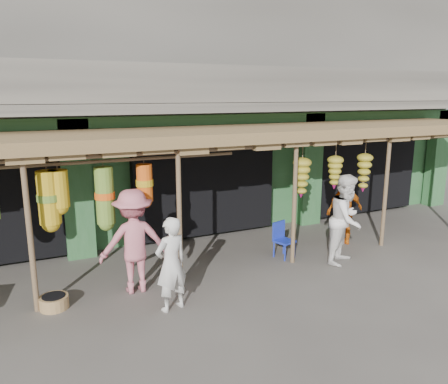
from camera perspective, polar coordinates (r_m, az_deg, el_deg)
name	(u,v)px	position (r m, az deg, el deg)	size (l,w,h in m)	color
ground	(246,267)	(9.17, 2.92, -9.70)	(80.00, 80.00, 0.00)	#514C47
building	(168,98)	(12.97, -7.28, 12.05)	(16.40, 6.80, 7.00)	gray
awning	(223,139)	(9.16, -0.13, 6.91)	(14.00, 2.70, 2.79)	brown
blue_chair	(282,237)	(9.64, 7.60, -5.91)	(0.46, 0.47, 0.78)	#1C2FB7
basket_right	(54,302)	(7.99, -21.31, -13.26)	(0.47, 0.47, 0.21)	#997347
person_front	(171,264)	(7.23, -6.92, -9.32)	(0.58, 0.38, 1.58)	silver
person_right	(346,219)	(9.44, 15.70, -3.44)	(0.92, 0.72, 1.89)	white
person_vendor	(344,210)	(10.60, 15.45, -2.33)	(0.97, 0.40, 1.65)	orange
person_shopper	(134,241)	(7.95, -11.71, -6.29)	(1.21, 0.70, 1.88)	#CE6D7B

